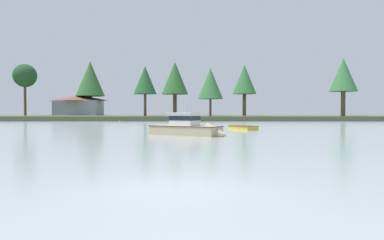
{
  "coord_description": "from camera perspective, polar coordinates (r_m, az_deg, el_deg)",
  "views": [
    {
      "loc": [
        0.51,
        -9.64,
        1.96
      ],
      "look_at": [
        0.31,
        21.64,
        1.27
      ],
      "focal_mm": 34.91,
      "sensor_mm": 36.0,
      "label": 1
    }
  ],
  "objects": [
    {
      "name": "ground_plane",
      "position": [
        9.85,
        -2.64,
        -10.2
      ],
      "size": [
        410.62,
        410.62,
        0.0
      ],
      "primitive_type": "plane",
      "color": "#939EA3"
    },
    {
      "name": "far_shore_bank",
      "position": [
        99.7,
        0.06,
        0.43
      ],
      "size": [
        184.78,
        46.71,
        1.03
      ],
      "primitive_type": "cube",
      "color": "#4C563D",
      "rests_on": "ground"
    },
    {
      "name": "shore_tree_left_mid",
      "position": [
        102.66,
        -15.29,
        6.07
      ],
      "size": [
        7.52,
        7.52,
        14.3
      ],
      "color": "brown",
      "rests_on": "far_shore_bank"
    },
    {
      "name": "shore_tree_left",
      "position": [
        83.23,
        -7.18,
        6.04
      ],
      "size": [
        5.04,
        5.04,
        11.04
      ],
      "color": "brown",
      "rests_on": "far_shore_bank"
    },
    {
      "name": "dinghy_yellow",
      "position": [
        41.25,
        7.8,
        -1.26
      ],
      "size": [
        3.13,
        4.09,
        0.62
      ],
      "color": "gold",
      "rests_on": "ground"
    },
    {
      "name": "cruiser_sand",
      "position": [
        30.87,
        -0.1,
        -1.59
      ],
      "size": [
        7.01,
        5.44,
        3.64
      ],
      "color": "tan",
      "rests_on": "ground"
    },
    {
      "name": "shore_tree_center_left",
      "position": [
        100.13,
        -24.17,
        6.16
      ],
      "size": [
        5.65,
        5.65,
        12.59
      ],
      "color": "brown",
      "rests_on": "far_shore_bank"
    },
    {
      "name": "shore_tree_inland_c",
      "position": [
        84.33,
        2.83,
        5.57
      ],
      "size": [
        5.67,
        5.67,
        10.77
      ],
      "color": "brown",
      "rests_on": "far_shore_bank"
    },
    {
      "name": "shore_tree_far_right",
      "position": [
        87.72,
        22.11,
        6.34
      ],
      "size": [
        5.91,
        5.91,
        12.59
      ],
      "color": "brown",
      "rests_on": "far_shore_bank"
    },
    {
      "name": "shore_tree_center_right",
      "position": [
        90.15,
        8.01,
        6.09
      ],
      "size": [
        5.65,
        5.65,
        12.11
      ],
      "color": "brown",
      "rests_on": "far_shore_bank"
    },
    {
      "name": "mooring_buoy_orange",
      "position": [
        73.71,
        -11.0,
        -0.23
      ],
      "size": [
        0.39,
        0.39,
        0.45
      ],
      "color": "orange",
      "rests_on": "ground"
    },
    {
      "name": "shore_tree_far_left",
      "position": [
        93.72,
        -2.64,
        6.38
      ],
      "size": [
        6.63,
        6.63,
        13.46
      ],
      "color": "brown",
      "rests_on": "far_shore_bank"
    },
    {
      "name": "cottage_behind_trees",
      "position": [
        102.85,
        -16.87,
        2.23
      ],
      "size": [
        11.82,
        9.8,
        5.39
      ],
      "color": "gray",
      "rests_on": "far_shore_bank"
    }
  ]
}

